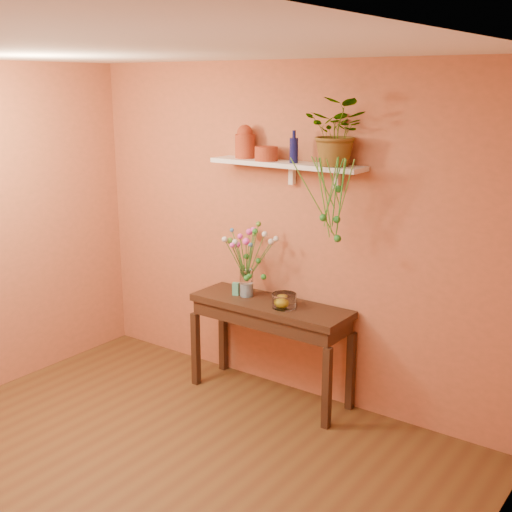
% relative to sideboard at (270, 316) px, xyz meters
% --- Properties ---
extents(room, '(4.04, 4.04, 2.70)m').
position_rel_sideboard_xyz_m(room, '(0.01, -1.76, 0.65)').
color(room, '#54381A').
rests_on(room, ground).
extents(sideboard, '(1.35, 0.43, 0.82)m').
position_rel_sideboard_xyz_m(sideboard, '(0.00, 0.00, 0.00)').
color(sideboard, '#352115').
rests_on(sideboard, ground).
extents(wall_shelf, '(1.30, 0.24, 0.19)m').
position_rel_sideboard_xyz_m(wall_shelf, '(0.07, 0.11, 1.22)').
color(wall_shelf, white).
rests_on(wall_shelf, room).
extents(terracotta_jug, '(0.16, 0.16, 0.27)m').
position_rel_sideboard_xyz_m(terracotta_jug, '(-0.35, 0.13, 1.37)').
color(terracotta_jug, '#993620').
rests_on(terracotta_jug, wall_shelf).
extents(terracotta_pot, '(0.21, 0.21, 0.11)m').
position_rel_sideboard_xyz_m(terracotta_pot, '(-0.10, 0.08, 1.29)').
color(terracotta_pot, '#993620').
rests_on(terracotta_pot, wall_shelf).
extents(blue_bottle, '(0.07, 0.07, 0.24)m').
position_rel_sideboard_xyz_m(blue_bottle, '(0.15, 0.08, 1.34)').
color(blue_bottle, '#0F1249').
rests_on(blue_bottle, wall_shelf).
extents(spider_plant, '(0.49, 0.44, 0.49)m').
position_rel_sideboard_xyz_m(spider_plant, '(0.51, 0.11, 1.49)').
color(spider_plant, '#257325').
rests_on(spider_plant, wall_shelf).
extents(plant_fronds, '(0.42, 0.30, 0.62)m').
position_rel_sideboard_xyz_m(plant_fronds, '(0.57, -0.05, 0.98)').
color(plant_fronds, '#257325').
rests_on(plant_fronds, wall_shelf).
extents(glass_vase, '(0.11, 0.11, 0.23)m').
position_rel_sideboard_xyz_m(glass_vase, '(-0.25, 0.02, 0.22)').
color(glass_vase, white).
rests_on(glass_vase, sideboard).
extents(bouquet, '(0.45, 0.46, 0.51)m').
position_rel_sideboard_xyz_m(bouquet, '(-0.23, 0.01, 0.54)').
color(bouquet, '#386B28').
rests_on(bouquet, glass_vase).
extents(glass_bowl, '(0.19, 0.19, 0.11)m').
position_rel_sideboard_xyz_m(glass_bowl, '(0.16, -0.04, 0.17)').
color(glass_bowl, white).
rests_on(glass_bowl, sideboard).
extents(lemon, '(0.08, 0.08, 0.08)m').
position_rel_sideboard_xyz_m(lemon, '(0.15, -0.05, 0.16)').
color(lemon, gold).
rests_on(lemon, glass_bowl).
extents(carton, '(0.06, 0.05, 0.11)m').
position_rel_sideboard_xyz_m(carton, '(-0.34, -0.01, 0.17)').
color(carton, teal).
rests_on(carton, sideboard).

